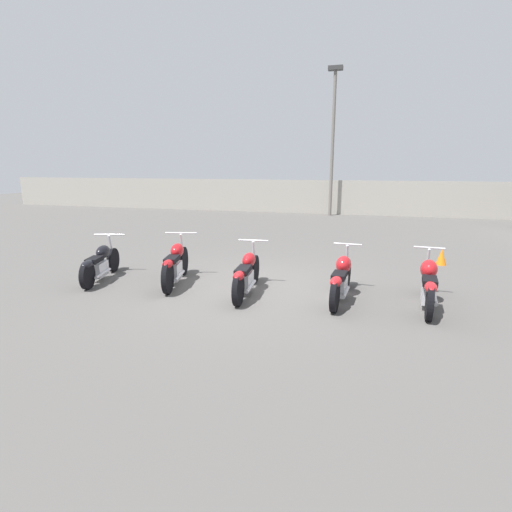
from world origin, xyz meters
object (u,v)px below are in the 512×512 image
object	(u,v)px
motorcycle_slot_3	(341,279)
motorcycle_slot_2	(247,274)
light_pole_left	(333,129)
motorcycle_slot_1	(176,264)
motorcycle_slot_4	(428,284)
motorcycle_slot_0	(100,263)
traffic_cone_near	(442,257)

from	to	relation	value
motorcycle_slot_3	motorcycle_slot_2	bearing A→B (deg)	-170.13
light_pole_left	motorcycle_slot_2	xyz separation A→B (m)	(-0.33, -13.57, -3.85)
motorcycle_slot_2	motorcycle_slot_3	size ratio (longest dim) A/B	0.99
motorcycle_slot_1	motorcycle_slot_4	world-z (taller)	motorcycle_slot_1
motorcycle_slot_2	light_pole_left	bearing A→B (deg)	84.07
motorcycle_slot_0	traffic_cone_near	size ratio (longest dim) A/B	4.62
motorcycle_slot_0	motorcycle_slot_4	distance (m)	6.83
light_pole_left	motorcycle_slot_3	distance (m)	14.02
light_pole_left	motorcycle_slot_1	xyz separation A→B (m)	(-2.01, -13.32, -3.82)
traffic_cone_near	light_pole_left	bearing A→B (deg)	111.14
light_pole_left	motorcycle_slot_2	distance (m)	14.11
motorcycle_slot_3	motorcycle_slot_0	bearing A→B (deg)	-174.33
motorcycle_slot_1	motorcycle_slot_2	bearing A→B (deg)	-22.00
light_pole_left	motorcycle_slot_2	bearing A→B (deg)	-91.38
motorcycle_slot_1	motorcycle_slot_3	bearing A→B (deg)	-14.69
motorcycle_slot_4	motorcycle_slot_3	bearing A→B (deg)	-175.49
motorcycle_slot_0	motorcycle_slot_1	distance (m)	1.77
motorcycle_slot_0	motorcycle_slot_3	xyz separation A→B (m)	(5.28, 0.12, 0.02)
motorcycle_slot_1	traffic_cone_near	distance (m)	6.77
light_pole_left	motorcycle_slot_0	xyz separation A→B (m)	(-3.77, -13.52, -3.87)
motorcycle_slot_1	motorcycle_slot_4	xyz separation A→B (m)	(5.07, -0.08, -0.02)
motorcycle_slot_2	motorcycle_slot_4	size ratio (longest dim) A/B	1.01
light_pole_left	motorcycle_slot_3	xyz separation A→B (m)	(1.51, -13.39, -3.85)
motorcycle_slot_0	motorcycle_slot_3	size ratio (longest dim) A/B	0.92
motorcycle_slot_0	motorcycle_slot_4	size ratio (longest dim) A/B	0.94
traffic_cone_near	motorcycle_slot_4	bearing A→B (deg)	-102.42
motorcycle_slot_0	motorcycle_slot_4	bearing A→B (deg)	-13.17
motorcycle_slot_1	motorcycle_slot_3	distance (m)	3.52
light_pole_left	motorcycle_slot_4	size ratio (longest dim) A/B	3.44
motorcycle_slot_4	light_pole_left	bearing A→B (deg)	107.41
motorcycle_slot_3	motorcycle_slot_4	bearing A→B (deg)	4.29
light_pole_left	motorcycle_slot_1	distance (m)	14.00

